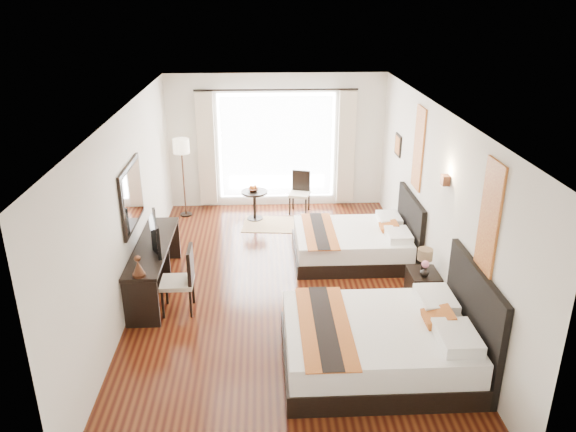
{
  "coord_description": "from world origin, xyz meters",
  "views": [
    {
      "loc": [
        -0.31,
        -7.66,
        4.34
      ],
      "look_at": [
        0.07,
        0.12,
        1.18
      ],
      "focal_mm": 35.0,
      "sensor_mm": 36.0,
      "label": 1
    }
  ],
  "objects_px": {
    "television": "(151,234)",
    "table_lamp": "(425,256)",
    "console_desk": "(155,267)",
    "nightstand": "(423,288)",
    "desk_chair": "(180,292)",
    "bed_near": "(384,343)",
    "side_table": "(255,205)",
    "window_chair": "(300,200)",
    "floor_lamp": "(182,151)",
    "bed_far": "(357,242)",
    "vase": "(425,272)",
    "fruit_bowl": "(253,190)"
  },
  "relations": [
    {
      "from": "console_desk",
      "to": "side_table",
      "type": "relative_size",
      "value": 3.66
    },
    {
      "from": "console_desk",
      "to": "desk_chair",
      "type": "xyz_separation_m",
      "value": [
        0.46,
        -0.66,
        -0.08
      ]
    },
    {
      "from": "bed_near",
      "to": "window_chair",
      "type": "distance_m",
      "value": 5.28
    },
    {
      "from": "nightstand",
      "to": "vase",
      "type": "xyz_separation_m",
      "value": [
        -0.03,
        -0.11,
        0.32
      ]
    },
    {
      "from": "fruit_bowl",
      "to": "desk_chair",
      "type": "bearing_deg",
      "value": -106.67
    },
    {
      "from": "bed_near",
      "to": "vase",
      "type": "distance_m",
      "value": 1.63
    },
    {
      "from": "table_lamp",
      "to": "side_table",
      "type": "distance_m",
      "value": 4.2
    },
    {
      "from": "nightstand",
      "to": "desk_chair",
      "type": "distance_m",
      "value": 3.56
    },
    {
      "from": "window_chair",
      "to": "vase",
      "type": "bearing_deg",
      "value": 37.1
    },
    {
      "from": "bed_near",
      "to": "television",
      "type": "xyz_separation_m",
      "value": [
        -3.12,
        1.95,
        0.66
      ]
    },
    {
      "from": "television",
      "to": "floor_lamp",
      "type": "distance_m",
      "value": 3.24
    },
    {
      "from": "nightstand",
      "to": "console_desk",
      "type": "height_order",
      "value": "console_desk"
    },
    {
      "from": "bed_near",
      "to": "desk_chair",
      "type": "height_order",
      "value": "bed_near"
    },
    {
      "from": "nightstand",
      "to": "table_lamp",
      "type": "height_order",
      "value": "table_lamp"
    },
    {
      "from": "table_lamp",
      "to": "window_chair",
      "type": "bearing_deg",
      "value": 113.18
    },
    {
      "from": "nightstand",
      "to": "side_table",
      "type": "distance_m",
      "value": 4.22
    },
    {
      "from": "bed_far",
      "to": "console_desk",
      "type": "distance_m",
      "value": 3.41
    },
    {
      "from": "fruit_bowl",
      "to": "television",
      "type": "bearing_deg",
      "value": -116.7
    },
    {
      "from": "bed_near",
      "to": "desk_chair",
      "type": "relative_size",
      "value": 2.35
    },
    {
      "from": "desk_chair",
      "to": "floor_lamp",
      "type": "height_order",
      "value": "floor_lamp"
    },
    {
      "from": "bed_near",
      "to": "television",
      "type": "height_order",
      "value": "bed_near"
    },
    {
      "from": "television",
      "to": "fruit_bowl",
      "type": "height_order",
      "value": "television"
    },
    {
      "from": "television",
      "to": "table_lamp",
      "type": "bearing_deg",
      "value": -109.61
    },
    {
      "from": "side_table",
      "to": "window_chair",
      "type": "distance_m",
      "value": 1.0
    },
    {
      "from": "nightstand",
      "to": "desk_chair",
      "type": "height_order",
      "value": "desk_chair"
    },
    {
      "from": "television",
      "to": "desk_chair",
      "type": "xyz_separation_m",
      "value": [
        0.44,
        -0.52,
        -0.7
      ]
    },
    {
      "from": "nightstand",
      "to": "floor_lamp",
      "type": "distance_m",
      "value": 5.51
    },
    {
      "from": "nightstand",
      "to": "vase",
      "type": "relative_size",
      "value": 3.84
    },
    {
      "from": "nightstand",
      "to": "window_chair",
      "type": "height_order",
      "value": "window_chair"
    },
    {
      "from": "table_lamp",
      "to": "nightstand",
      "type": "bearing_deg",
      "value": -97.37
    },
    {
      "from": "nightstand",
      "to": "bed_near",
      "type": "bearing_deg",
      "value": -120.92
    },
    {
      "from": "console_desk",
      "to": "window_chair",
      "type": "bearing_deg",
      "value": 52.09
    },
    {
      "from": "table_lamp",
      "to": "floor_lamp",
      "type": "bearing_deg",
      "value": 137.38
    },
    {
      "from": "bed_far",
      "to": "vase",
      "type": "relative_size",
      "value": 14.86
    },
    {
      "from": "bed_near",
      "to": "table_lamp",
      "type": "distance_m",
      "value": 1.83
    },
    {
      "from": "console_desk",
      "to": "television",
      "type": "distance_m",
      "value": 0.64
    },
    {
      "from": "television",
      "to": "window_chair",
      "type": "distance_m",
      "value": 4.15
    },
    {
      "from": "vase",
      "to": "television",
      "type": "bearing_deg",
      "value": 171.74
    },
    {
      "from": "desk_chair",
      "to": "window_chair",
      "type": "bearing_deg",
      "value": -118.55
    },
    {
      "from": "desk_chair",
      "to": "side_table",
      "type": "bearing_deg",
      "value": -107.97
    },
    {
      "from": "television",
      "to": "nightstand",
      "type": "bearing_deg",
      "value": -110.54
    },
    {
      "from": "floor_lamp",
      "to": "bed_far",
      "type": "bearing_deg",
      "value": -34.0
    },
    {
      "from": "nightstand",
      "to": "floor_lamp",
      "type": "height_order",
      "value": "floor_lamp"
    },
    {
      "from": "bed_far",
      "to": "television",
      "type": "bearing_deg",
      "value": -161.93
    },
    {
      "from": "floor_lamp",
      "to": "fruit_bowl",
      "type": "bearing_deg",
      "value": -11.59
    },
    {
      "from": "console_desk",
      "to": "window_chair",
      "type": "relative_size",
      "value": 2.54
    },
    {
      "from": "window_chair",
      "to": "bed_far",
      "type": "bearing_deg",
      "value": 35.97
    },
    {
      "from": "bed_far",
      "to": "nightstand",
      "type": "relative_size",
      "value": 3.87
    },
    {
      "from": "table_lamp",
      "to": "side_table",
      "type": "xyz_separation_m",
      "value": [
        -2.51,
        3.33,
        -0.44
      ]
    },
    {
      "from": "bed_far",
      "to": "window_chair",
      "type": "bearing_deg",
      "value": 110.64
    }
  ]
}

